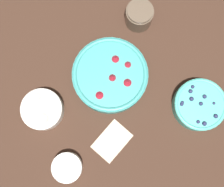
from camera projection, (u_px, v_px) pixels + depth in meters
ground_plane at (102, 94)px, 1.13m from camera, size 4.00×4.00×0.00m
bowl_strawberries at (110, 76)px, 1.10m from camera, size 0.26×0.26×0.09m
bowl_blueberries at (199, 105)px, 1.09m from camera, size 0.18×0.18×0.06m
bowl_bananas at (42, 110)px, 1.08m from camera, size 0.14×0.14×0.06m
bowl_cream at (67, 168)px, 1.06m from camera, size 0.10×0.10×0.05m
jar_chocolate at (139, 16)px, 1.13m from camera, size 0.10×0.10×0.09m
napkin at (112, 141)px, 1.10m from camera, size 0.15×0.13×0.01m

